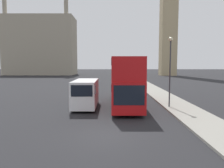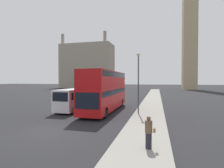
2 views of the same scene
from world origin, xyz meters
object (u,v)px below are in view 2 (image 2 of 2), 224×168
object	(u,v)px
red_double_decker_bus	(106,89)
pedestrian	(149,132)
clock_tower	(190,0)
street_lamp	(138,74)
white_van	(72,99)

from	to	relation	value
red_double_decker_bus	pedestrian	xyz separation A→B (m)	(5.47, -10.70, -1.59)
clock_tower	street_lamp	bearing A→B (deg)	-104.00
white_van	pedestrian	world-z (taller)	white_van
white_van	street_lamp	distance (m)	8.15
street_lamp	clock_tower	bearing A→B (deg)	76.00
clock_tower	red_double_decker_bus	xyz separation A→B (m)	(-18.09, -55.11, -32.81)
clock_tower	street_lamp	distance (m)	66.15
clock_tower	pedestrian	xyz separation A→B (m)	(-12.63, -65.81, -34.40)
pedestrian	street_lamp	distance (m)	9.86
red_double_decker_bus	white_van	bearing A→B (deg)	-160.62
clock_tower	white_van	xyz separation A→B (m)	(-21.75, -56.40, -33.99)
red_double_decker_bus	street_lamp	world-z (taller)	street_lamp
clock_tower	white_van	bearing A→B (deg)	-111.09
clock_tower	white_van	world-z (taller)	clock_tower
red_double_decker_bus	pedestrian	distance (m)	12.12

